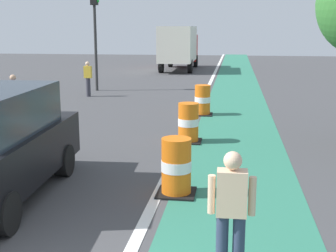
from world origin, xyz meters
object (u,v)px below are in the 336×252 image
Objects in this scene: delivery_truck_down_block at (179,45)px; traffic_light_corner at (95,20)px; traffic_barrel_front at (176,167)px; pedestrian_crossing at (88,78)px; skateboarder_on_lane at (231,214)px; traffic_barrel_mid at (188,123)px; pedestrian_waiting at (14,97)px; traffic_barrel_back at (202,100)px.

traffic_light_corner reaches higher than delivery_truck_down_block.
pedestrian_crossing is (-5.63, 12.01, 0.33)m from traffic_barrel_front.
pedestrian_crossing is (-6.67, 14.99, -0.05)m from skateboarder_on_lane.
traffic_barrel_mid is 9.61m from pedestrian_crossing.
pedestrian_waiting is (-0.52, -6.15, 0.00)m from pedestrian_crossing.
pedestrian_crossing is at bearing -100.09° from delivery_truck_down_block.
traffic_barrel_front is at bearing 109.26° from skateboarder_on_lane.
pedestrian_waiting is (-7.19, 8.84, -0.05)m from skateboarder_on_lane.
traffic_barrel_mid is 0.68× the size of pedestrian_waiting.
skateboarder_on_lane is at bearing -80.13° from traffic_barrel_mid.
pedestrian_waiting reaches higher than traffic_barrel_mid.
pedestrian_crossing is (0.21, -2.04, -2.64)m from traffic_light_corner.
traffic_barrel_front is at bearing -67.43° from traffic_light_corner.
traffic_barrel_back is at bearing -45.55° from traffic_light_corner.
skateboarder_on_lane reaches higher than pedestrian_crossing.
traffic_barrel_mid is at bearing -55.50° from pedestrian_crossing.
skateboarder_on_lane is 11.39m from pedestrian_waiting.
traffic_barrel_back is at bearing -80.39° from delivery_truck_down_block.
traffic_light_corner is at bearing 112.57° from traffic_barrel_front.
traffic_light_corner is at bearing -102.72° from delivery_truck_down_block.
traffic_barrel_front is 8.19m from traffic_barrel_back.
skateboarder_on_lane is 3.18m from traffic_barrel_front.
skateboarder_on_lane reaches higher than traffic_barrel_mid.
traffic_barrel_back is at bearing 95.79° from skateboarder_on_lane.
skateboarder_on_lane is 1.55× the size of traffic_barrel_front.
traffic_barrel_mid is at bearing 99.87° from skateboarder_on_lane.
traffic_barrel_mid is 22.24m from delivery_truck_down_block.
traffic_barrel_front is 1.00× the size of traffic_barrel_back.
traffic_barrel_back is at bearing -34.60° from pedestrian_crossing.
pedestrian_waiting is at bearing -158.94° from traffic_barrel_back.
skateboarder_on_lane is 1.55× the size of traffic_barrel_mid.
skateboarder_on_lane is 0.33× the size of traffic_light_corner.
pedestrian_crossing reaches higher than traffic_barrel_front.
traffic_barrel_front and traffic_barrel_back have the same top height.
pedestrian_waiting is at bearing -94.84° from pedestrian_crossing.
pedestrian_waiting is (-5.96, 1.76, 0.33)m from traffic_barrel_mid.
pedestrian_crossing reaches higher than traffic_barrel_mid.
traffic_barrel_front is 8.50m from pedestrian_waiting.
pedestrian_waiting is (-6.06, -2.33, 0.33)m from traffic_barrel_back.
pedestrian_crossing is 1.00× the size of pedestrian_waiting.
traffic_barrel_front is 0.14× the size of delivery_truck_down_block.
traffic_light_corner reaches higher than traffic_barrel_mid.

